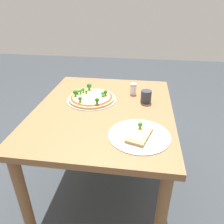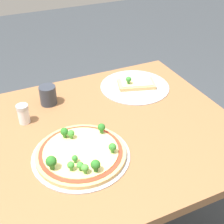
# 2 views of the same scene
# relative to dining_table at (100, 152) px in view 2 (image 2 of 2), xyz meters

# --- Properties ---
(dining_table) EXTENTS (1.04, 0.85, 0.74)m
(dining_table) POSITION_rel_dining_table_xyz_m (0.00, 0.00, 0.00)
(dining_table) COLOR brown
(dining_table) RESTS_ON ground_plane
(pizza_tray_whole) EXTENTS (0.33, 0.33, 0.07)m
(pizza_tray_whole) POSITION_rel_dining_table_xyz_m (0.11, 0.11, 0.12)
(pizza_tray_whole) COLOR #A3A3A8
(pizza_tray_whole) RESTS_ON dining_table
(pizza_tray_slice) EXTENTS (0.31, 0.31, 0.06)m
(pizza_tray_slice) POSITION_rel_dining_table_xyz_m (-0.28, -0.23, 0.12)
(pizza_tray_slice) COLOR #A3A3A8
(pizza_tray_slice) RESTS_ON dining_table
(drinking_cup) EXTENTS (0.07, 0.07, 0.08)m
(drinking_cup) POSITION_rel_dining_table_xyz_m (0.12, -0.26, 0.15)
(drinking_cup) COLOR #2D333D
(drinking_cup) RESTS_ON dining_table
(condiment_shaker) EXTENTS (0.05, 0.05, 0.08)m
(condiment_shaker) POSITION_rel_dining_table_xyz_m (0.24, -0.17, 0.15)
(condiment_shaker) COLOR silver
(condiment_shaker) RESTS_ON dining_table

